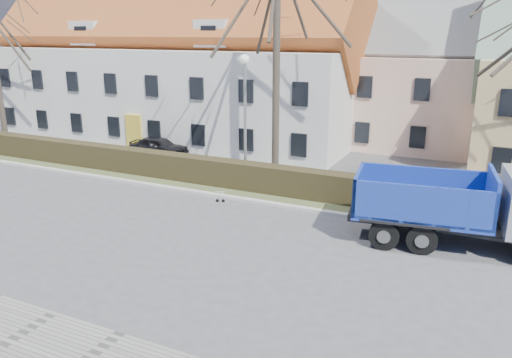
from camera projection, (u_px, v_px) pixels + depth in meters
The scene contains 11 objects.
ground at pixel (233, 246), 17.75m from camera, with size 120.00×120.00×0.00m, color #4C4C4F.
curb_far at pixel (282, 205), 21.72m from camera, with size 80.00×0.30×0.12m, color #AEAAA2.
grass_strip at pixel (295, 195), 23.11m from camera, with size 80.00×3.00×0.10m, color #46502D.
hedge at pixel (294, 184), 22.76m from camera, with size 60.00×0.90×1.30m, color black.
building_white at pixel (176, 69), 35.59m from camera, with size 26.80×10.80×9.50m, color silver, non-canonical shape.
building_pink at pixel (431, 85), 32.30m from camera, with size 10.80×8.80×8.00m, color #D7AC98, non-canonical shape.
tree_1 at pixel (276, 53), 24.13m from camera, with size 9.20×9.20×12.65m, color #352D24, non-canonical shape.
dump_truck at pixel (449, 205), 17.49m from camera, with size 7.35×2.73×2.94m, color navy, non-canonical shape.
streetlight at pixel (245, 120), 24.12m from camera, with size 0.50×0.50×6.39m, color gray, non-canonical shape.
cart_frame at pixel (216, 196), 22.21m from camera, with size 0.62×0.35×0.57m, color silver, non-canonical shape.
parked_car_a at pixel (159, 147), 30.24m from camera, with size 1.46×3.62×1.23m, color black.
Camera 1 is at (7.74, -14.41, 7.35)m, focal length 35.00 mm.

